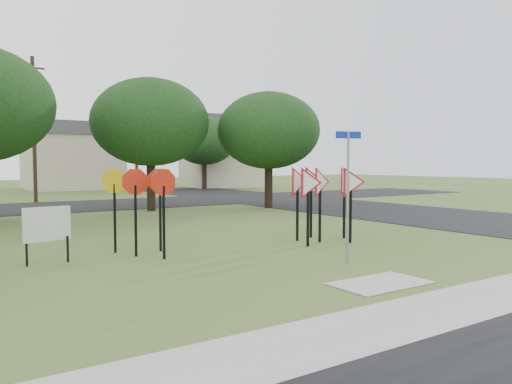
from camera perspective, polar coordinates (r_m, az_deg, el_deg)
ground at (r=12.37m, az=5.70°, el=-8.18°), size 140.00×140.00×0.00m
sidewalk at (r=9.58m, az=22.16°, el=-11.77°), size 30.00×1.60×0.02m
street_right at (r=27.72m, az=11.84°, el=-1.82°), size 8.00×50.00×0.02m
street_far at (r=30.46m, az=-18.86°, el=-1.47°), size 60.00×8.00×0.02m
curb_pad at (r=10.66m, az=14.02°, el=-10.08°), size 2.00×1.20×0.02m
street_name_sign at (r=12.36m, az=10.45°, el=0.37°), size 0.64×0.22×3.23m
stop_sign_cluster at (r=13.64m, az=-12.78°, el=0.22°), size 1.79×1.88×2.34m
yield_sign_cluster at (r=15.74m, az=7.58°, el=0.77°), size 3.05×1.69×2.41m
info_board at (r=13.13m, az=-22.78°, el=-3.60°), size 1.12×0.16×1.41m
far_pole_a at (r=33.92m, az=-24.04°, el=6.66°), size 1.40×0.24×9.00m
far_pole_b at (r=39.84m, az=-13.53°, el=5.95°), size 1.40×0.24×8.50m
house_mid at (r=50.74m, az=-20.31°, el=3.90°), size 8.40×8.40×6.20m
house_right at (r=52.15m, az=-4.07°, el=4.63°), size 8.30×8.30×7.20m
tree_near_mid at (r=26.31m, az=-11.99°, el=7.79°), size 6.00×6.00×6.80m
tree_near_right at (r=27.38m, az=1.46°, el=7.02°), size 5.60×5.60×6.33m
tree_far_right at (r=46.75m, az=-5.94°, el=5.86°), size 6.00×6.00×6.80m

